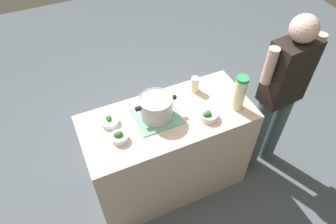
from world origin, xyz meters
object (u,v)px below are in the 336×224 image
at_px(lemonade_pitcher, 240,93).
at_px(broccoli_bowl_center, 119,137).
at_px(cooking_pot, 156,107).
at_px(broccoli_bowl_back, 208,115).
at_px(broccoli_bowl_front, 110,121).
at_px(mason_jar, 195,84).
at_px(person_cook, 280,95).

bearing_deg(lemonade_pitcher, broccoli_bowl_center, 175.91).
height_order(cooking_pot, broccoli_bowl_back, cooking_pot).
relative_size(broccoli_bowl_front, broccoli_bowl_center, 1.13).
distance_m(cooking_pot, broccoli_bowl_back, 0.39).
bearing_deg(broccoli_bowl_center, lemonade_pitcher, -4.09).
bearing_deg(cooking_pot, broccoli_bowl_center, -162.94).
bearing_deg(mason_jar, broccoli_bowl_front, -175.37).
relative_size(cooking_pot, person_cook, 0.20).
distance_m(broccoli_bowl_front, broccoli_bowl_back, 0.73).
height_order(lemonade_pitcher, mason_jar, lemonade_pitcher).
bearing_deg(lemonade_pitcher, person_cook, -0.60).
distance_m(broccoli_bowl_center, person_cook, 1.35).
xyz_separation_m(lemonade_pitcher, broccoli_bowl_back, (-0.26, -0.01, -0.12)).
distance_m(cooking_pot, broccoli_bowl_front, 0.36).
xyz_separation_m(lemonade_pitcher, broccoli_bowl_front, (-0.94, 0.24, -0.13)).
height_order(cooking_pot, broccoli_bowl_front, cooking_pot).
relative_size(lemonade_pitcher, person_cook, 0.19).
height_order(mason_jar, person_cook, person_cook).
xyz_separation_m(cooking_pot, lemonade_pitcher, (0.60, -0.17, 0.05)).
relative_size(cooking_pot, mason_jar, 2.41).
distance_m(lemonade_pitcher, broccoli_bowl_front, 0.98).
height_order(broccoli_bowl_center, broccoli_bowl_back, broccoli_bowl_back).
relative_size(broccoli_bowl_front, broccoli_bowl_back, 0.99).
height_order(cooking_pot, person_cook, person_cook).
bearing_deg(lemonade_pitcher, mason_jar, 124.71).
bearing_deg(broccoli_bowl_center, broccoli_bowl_front, 95.99).
height_order(lemonade_pitcher, person_cook, person_cook).
distance_m(mason_jar, broccoli_bowl_front, 0.74).
relative_size(broccoli_bowl_back, person_cook, 0.08).
bearing_deg(cooking_pot, mason_jar, 19.05).
bearing_deg(mason_jar, broccoli_bowl_back, -98.93).
xyz_separation_m(broccoli_bowl_front, broccoli_bowl_back, (0.68, -0.25, 0.01)).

